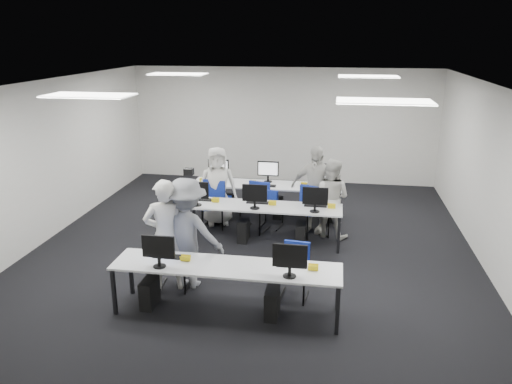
% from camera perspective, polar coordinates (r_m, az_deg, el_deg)
% --- Properties ---
extents(room, '(9.00, 9.02, 3.00)m').
position_cam_1_polar(room, '(8.95, -0.17, 2.72)').
color(room, black).
rests_on(room, ground).
extents(ceiling_panels, '(5.20, 4.60, 0.02)m').
position_cam_1_polar(ceiling_panels, '(8.69, -0.18, 12.23)').
color(ceiling_panels, white).
rests_on(ceiling_panels, room).
extents(desk_front, '(3.20, 0.70, 0.73)m').
position_cam_1_polar(desk_front, '(7.02, -3.43, -8.77)').
color(desk_front, silver).
rests_on(desk_front, ground).
extents(desk_mid, '(3.20, 0.70, 0.73)m').
position_cam_1_polar(desk_mid, '(9.38, 0.04, -1.81)').
color(desk_mid, silver).
rests_on(desk_mid, ground).
extents(desk_back, '(3.20, 0.70, 0.73)m').
position_cam_1_polar(desk_back, '(10.69, 1.24, 0.64)').
color(desk_back, silver).
rests_on(desk_back, ground).
extents(equipment_front, '(2.51, 0.41, 1.19)m').
position_cam_1_polar(equipment_front, '(7.20, -4.93, -11.01)').
color(equipment_front, '#0D2EB5').
rests_on(equipment_front, desk_front).
extents(equipment_mid, '(2.91, 0.41, 1.19)m').
position_cam_1_polar(equipment_mid, '(9.50, -1.12, -3.62)').
color(equipment_mid, white).
rests_on(equipment_mid, desk_mid).
extents(equipment_back, '(2.91, 0.41, 1.19)m').
position_cam_1_polar(equipment_back, '(10.79, 2.25, -1.02)').
color(equipment_back, white).
rests_on(equipment_back, desk_back).
extents(chair_0, '(0.49, 0.53, 0.92)m').
position_cam_1_polar(chair_0, '(7.98, -9.26, -8.71)').
color(chair_0, navy).
rests_on(chair_0, ground).
extents(chair_1, '(0.46, 0.49, 0.84)m').
position_cam_1_polar(chair_1, '(7.61, 4.38, -10.10)').
color(chair_1, navy).
rests_on(chair_1, ground).
extents(chair_2, '(0.57, 0.60, 0.90)m').
position_cam_1_polar(chair_2, '(10.26, -5.13, -2.51)').
color(chair_2, navy).
rests_on(chair_2, ground).
extents(chair_3, '(0.59, 0.62, 0.97)m').
position_cam_1_polar(chair_3, '(10.07, -0.07, -2.71)').
color(chair_3, navy).
rests_on(chair_3, ground).
extents(chair_4, '(0.62, 0.65, 0.97)m').
position_cam_1_polar(chair_4, '(9.91, 6.67, -3.17)').
color(chair_4, navy).
rests_on(chair_4, ground).
extents(chair_5, '(0.52, 0.56, 0.99)m').
position_cam_1_polar(chair_5, '(10.49, -4.39, -1.87)').
color(chair_5, navy).
rests_on(chair_5, ground).
extents(chair_6, '(0.49, 0.52, 0.84)m').
position_cam_1_polar(chair_6, '(10.25, 1.71, -2.58)').
color(chair_6, navy).
rests_on(chair_6, ground).
extents(chair_7, '(0.62, 0.65, 0.98)m').
position_cam_1_polar(chair_7, '(10.14, 6.66, -2.66)').
color(chair_7, navy).
rests_on(chair_7, ground).
extents(handbag, '(0.44, 0.33, 0.32)m').
position_cam_1_polar(handbag, '(9.64, -8.51, -0.16)').
color(handbag, '#8E6749').
rests_on(handbag, desk_mid).
extents(student_0, '(0.76, 0.65, 1.77)m').
position_cam_1_polar(student_0, '(7.70, -10.28, -4.91)').
color(student_0, silver).
rests_on(student_0, ground).
extents(student_1, '(0.91, 0.81, 1.56)m').
position_cam_1_polar(student_1, '(9.72, 8.54, -0.70)').
color(student_1, silver).
rests_on(student_1, ground).
extents(student_2, '(0.91, 0.73, 1.63)m').
position_cam_1_polar(student_2, '(10.29, -4.42, 0.68)').
color(student_2, silver).
rests_on(student_2, ground).
extents(student_3, '(1.11, 0.74, 1.75)m').
position_cam_1_polar(student_3, '(9.93, 6.77, 0.34)').
color(student_3, silver).
rests_on(student_3, ground).
extents(photographer, '(1.17, 0.72, 1.75)m').
position_cam_1_polar(photographer, '(7.74, -7.87, -4.72)').
color(photographer, gray).
rests_on(photographer, ground).
extents(dslr_camera, '(0.15, 0.19, 0.10)m').
position_cam_1_polar(dslr_camera, '(7.61, -7.69, 2.32)').
color(dslr_camera, black).
rests_on(dslr_camera, photographer).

